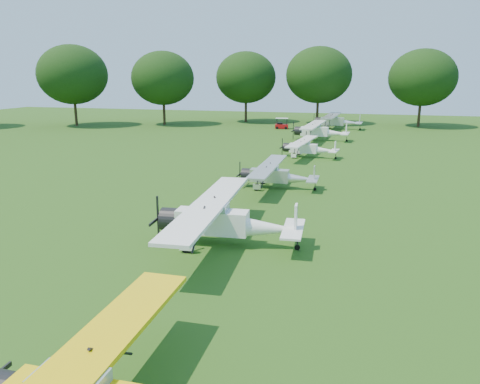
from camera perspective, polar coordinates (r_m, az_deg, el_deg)
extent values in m
plane|color=#1B4B12|center=(27.05, 0.63, -3.69)|extent=(160.00, 160.00, 0.00)
cylinder|color=#311F13|center=(81.71, 21.02, 9.01)|extent=(0.44, 0.44, 4.51)
ellipsoid|color=black|center=(81.49, 21.37, 12.86)|extent=(10.52, 10.52, 8.94)
cylinder|color=#311F13|center=(82.31, 9.42, 9.86)|extent=(0.44, 0.44, 4.74)
ellipsoid|color=black|center=(82.10, 9.59, 13.89)|extent=(11.05, 11.05, 9.39)
cylinder|color=#311F13|center=(84.39, 0.72, 10.06)|extent=(0.44, 0.44, 4.49)
ellipsoid|color=black|center=(84.18, 0.73, 13.79)|extent=(10.47, 10.47, 8.90)
cylinder|color=#311F13|center=(80.89, -9.24, 9.69)|extent=(0.44, 0.44, 4.44)
ellipsoid|color=black|center=(80.66, -9.39, 13.53)|extent=(10.36, 10.36, 8.80)
cylinder|color=#311F13|center=(82.55, -19.41, 9.28)|extent=(0.44, 0.44, 4.77)
ellipsoid|color=black|center=(82.34, -19.75, 13.32)|extent=(11.14, 11.14, 9.47)
cube|color=yellow|center=(11.65, -20.20, -20.27)|extent=(1.66, 10.76, 0.14)
cube|color=white|center=(23.33, -3.41, -3.64)|extent=(3.64, 1.31, 1.17)
cone|color=white|center=(22.83, 3.97, -4.49)|extent=(3.19, 1.22, 1.01)
cube|color=#8CA5B2|center=(23.17, -3.70, -2.17)|extent=(1.86, 1.15, 0.61)
cylinder|color=black|center=(23.94, -8.34, -3.30)|extent=(1.08, 1.23, 1.16)
cube|color=black|center=(24.18, -9.97, -3.18)|extent=(0.08, 0.14, 2.35)
cube|color=white|center=(23.10, -3.71, -1.50)|extent=(2.44, 11.94, 0.16)
cube|color=white|center=(22.55, 6.82, -3.30)|extent=(0.15, 0.62, 1.45)
cube|color=white|center=(22.71, 6.50, -4.50)|extent=(1.17, 3.19, 0.10)
cylinder|color=black|center=(22.58, -6.49, -6.57)|extent=(0.68, 0.23, 0.67)
cylinder|color=black|center=(25.09, -4.55, -4.37)|extent=(0.68, 0.23, 0.67)
cylinder|color=black|center=(23.01, 6.99, -6.72)|extent=(0.27, 0.11, 0.27)
cube|color=silver|center=(35.00, 3.62, 2.01)|extent=(2.88, 0.91, 0.94)
cone|color=silver|center=(34.67, 7.55, 1.57)|extent=(2.52, 0.85, 0.81)
cube|color=#8CA5B2|center=(34.91, 3.48, 2.81)|extent=(1.45, 0.85, 0.49)
cylinder|color=black|center=(35.34, 0.90, 2.16)|extent=(0.82, 0.95, 0.93)
cube|color=black|center=(35.48, -0.01, 2.21)|extent=(0.06, 0.11, 1.88)
cube|color=silver|center=(34.87, 3.49, 3.17)|extent=(1.48, 9.52, 0.13)
cube|color=silver|center=(34.49, 9.05, 2.21)|extent=(0.10, 0.49, 1.16)
cube|color=silver|center=(34.58, 8.87, 1.57)|extent=(0.81, 2.52, 0.08)
cylinder|color=black|center=(34.21, 2.07, 0.59)|extent=(0.54, 0.15, 0.54)
cylinder|color=black|center=(36.35, 2.82, 1.40)|extent=(0.54, 0.15, 0.54)
cylinder|color=black|center=(34.74, 9.12, 0.35)|extent=(0.22, 0.08, 0.22)
cube|color=white|center=(48.55, 7.72, 5.31)|extent=(2.87, 1.09, 0.92)
cone|color=white|center=(48.11, 10.47, 4.96)|extent=(2.52, 1.01, 0.79)
cube|color=#8CA5B2|center=(48.50, 7.64, 5.88)|extent=(1.47, 0.93, 0.48)
cylinder|color=black|center=(48.95, 5.81, 5.44)|extent=(0.87, 0.98, 0.91)
cube|color=black|center=(49.10, 5.17, 5.48)|extent=(0.06, 0.11, 1.84)
cube|color=white|center=(48.47, 7.65, 6.14)|extent=(2.13, 9.38, 0.12)
cube|color=white|center=(47.89, 11.53, 5.40)|extent=(0.13, 0.49, 1.14)
cube|color=white|center=(47.97, 11.40, 4.94)|extent=(0.97, 2.51, 0.08)
cylinder|color=black|center=(47.77, 6.57, 4.40)|extent=(0.54, 0.19, 0.53)
cylinder|color=black|center=(49.87, 7.20, 4.79)|extent=(0.54, 0.19, 0.53)
cylinder|color=black|center=(48.06, 11.57, 4.07)|extent=(0.22, 0.09, 0.21)
cube|color=white|center=(61.35, 9.06, 7.30)|extent=(3.51, 1.19, 1.14)
cone|color=white|center=(60.99, 11.79, 6.99)|extent=(3.08, 1.12, 0.98)
cube|color=#8CA5B2|center=(61.30, 8.98, 7.86)|extent=(1.78, 1.08, 0.60)
cylinder|color=black|center=(61.71, 7.16, 7.41)|extent=(1.03, 1.17, 1.13)
cube|color=black|center=(61.84, 6.51, 7.44)|extent=(0.07, 0.13, 2.28)
cube|color=white|center=(61.28, 8.99, 8.11)|extent=(2.11, 11.55, 0.15)
cube|color=white|center=(60.82, 12.83, 7.43)|extent=(0.14, 0.60, 1.41)
cube|color=white|center=(60.88, 12.71, 6.98)|extent=(1.06, 3.07, 0.10)
cylinder|color=black|center=(60.27, 8.01, 6.44)|extent=(0.66, 0.20, 0.65)
cylinder|color=black|center=(62.92, 8.45, 6.75)|extent=(0.66, 0.20, 0.65)
cylinder|color=black|center=(60.98, 12.86, 6.13)|extent=(0.26, 0.10, 0.26)
cube|color=silver|center=(74.72, 11.18, 8.44)|extent=(3.63, 1.23, 1.18)
cone|color=silver|center=(74.44, 13.50, 8.17)|extent=(3.18, 1.15, 1.01)
cube|color=#8CA5B2|center=(74.68, 11.12, 8.92)|extent=(1.84, 1.11, 0.62)
cylinder|color=black|center=(75.01, 9.55, 8.54)|extent=(1.06, 1.21, 1.16)
cube|color=black|center=(75.12, 9.00, 8.57)|extent=(0.07, 0.14, 2.35)
cube|color=silver|center=(74.66, 11.13, 9.13)|extent=(2.18, 11.93, 0.16)
cube|color=silver|center=(74.30, 14.39, 8.54)|extent=(0.14, 0.62, 1.45)
cube|color=silver|center=(74.36, 14.28, 8.16)|extent=(1.10, 3.17, 0.10)
cylinder|color=black|center=(73.54, 10.31, 7.74)|extent=(0.68, 0.21, 0.67)
cylinder|color=black|center=(76.30, 10.61, 7.95)|extent=(0.68, 0.21, 0.67)
cylinder|color=black|center=(74.44, 14.41, 7.44)|extent=(0.27, 0.10, 0.27)
cube|color=#B60D10|center=(73.89, 5.10, 7.99)|extent=(2.10, 1.30, 0.63)
cube|color=black|center=(73.87, 4.90, 8.28)|extent=(0.92, 1.08, 0.41)
cube|color=white|center=(73.77, 5.13, 8.95)|extent=(2.02, 1.38, 0.07)
cylinder|color=black|center=(73.41, 4.54, 7.80)|extent=(0.41, 0.17, 0.40)
cylinder|color=black|center=(74.52, 4.61, 7.89)|extent=(0.41, 0.17, 0.40)
cylinder|color=black|center=(73.32, 5.60, 7.77)|extent=(0.41, 0.17, 0.40)
cylinder|color=black|center=(74.43, 5.65, 7.86)|extent=(0.41, 0.17, 0.40)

